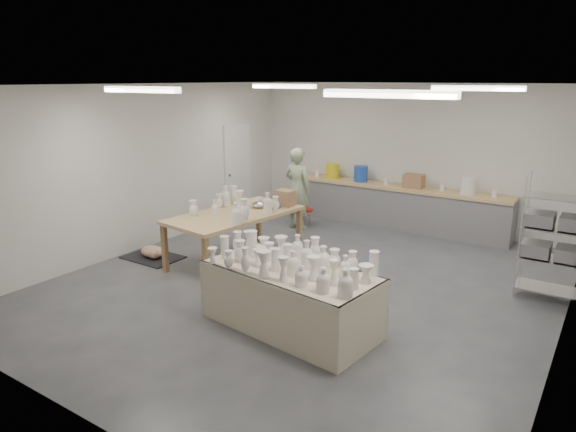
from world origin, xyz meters
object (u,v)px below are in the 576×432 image
Objects in this scene: drying_table at (291,295)px; work_table at (241,212)px; red_stool at (304,210)px; potter at (298,188)px.

drying_table is 0.95× the size of work_table.
drying_table is 4.75m from red_stool.
potter reaches higher than red_stool.
red_stool is (-0.27, 2.53, -0.56)m from work_table.
potter is at bearing -90.00° from red_stool.
potter is at bearing 128.43° from drying_table.
work_table reaches higher than red_stool.
red_stool is (-2.34, 4.13, -0.12)m from drying_table.
potter is at bearing 104.43° from work_table.
work_table is (-2.07, 1.60, 0.44)m from drying_table.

